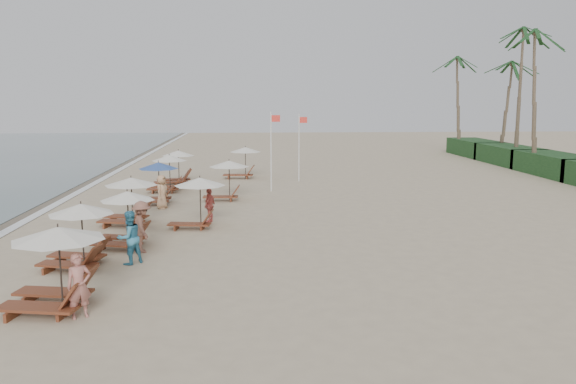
{
  "coord_description": "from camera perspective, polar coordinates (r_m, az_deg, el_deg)",
  "views": [
    {
      "loc": [
        -0.84,
        -18.43,
        5.55
      ],
      "look_at": [
        1.0,
        7.66,
        1.3
      ],
      "focal_mm": 35.34,
      "sensor_mm": 36.0,
      "label": 1
    }
  ],
  "objects": [
    {
      "name": "lounger_station_4",
      "position": [
        31.25,
        -13.24,
        0.85
      ],
      "size": [
        2.46,
        2.13,
        2.27
      ],
      "color": "maroon",
      "rests_on": "ground"
    },
    {
      "name": "lounger_station_2",
      "position": [
        22.42,
        -16.34,
        -2.75
      ],
      "size": [
        2.47,
        2.23,
        2.16
      ],
      "color": "maroon",
      "rests_on": "ground"
    },
    {
      "name": "lounger_station_1",
      "position": [
        20.2,
        -20.61,
        -4.22
      ],
      "size": [
        2.56,
        2.27,
        2.17
      ],
      "color": "maroon",
      "rests_on": "ground"
    },
    {
      "name": "wet_sand_band",
      "position": [
        31.22,
        -25.9,
        -1.94
      ],
      "size": [
        3.2,
        140.0,
        0.01
      ],
      "primitive_type": "cube",
      "color": "#6B5E4C",
      "rests_on": "ground"
    },
    {
      "name": "flag_pole_far",
      "position": [
        38.93,
        1.17,
        4.82
      ],
      "size": [
        0.6,
        0.08,
        4.62
      ],
      "color": "silver",
      "rests_on": "ground"
    },
    {
      "name": "inland_station_0",
      "position": [
        24.89,
        -9.25,
        -0.39
      ],
      "size": [
        2.6,
        2.24,
        2.22
      ],
      "color": "maroon",
      "rests_on": "ground"
    },
    {
      "name": "ground",
      "position": [
        19.26,
        -1.38,
        -7.52
      ],
      "size": [
        160.0,
        160.0,
        0.0
      ],
      "primitive_type": "plane",
      "color": "tan",
      "rests_on": "ground"
    },
    {
      "name": "lounger_station_0",
      "position": [
        16.42,
        -22.78,
        -7.16
      ],
      "size": [
        2.82,
        2.44,
        2.26
      ],
      "color": "maroon",
      "rests_on": "ground"
    },
    {
      "name": "beachgoer_far_b",
      "position": [
        29.92,
        -12.59,
        0.02
      ],
      "size": [
        0.77,
        0.98,
        1.75
      ],
      "primitive_type": "imported",
      "rotation": [
        0.0,
        0.0,
        1.29
      ],
      "color": "tan",
      "rests_on": "ground"
    },
    {
      "name": "inland_station_2",
      "position": [
        40.64,
        -4.67,
        3.2
      ],
      "size": [
        2.82,
        2.24,
        2.22
      ],
      "color": "maroon",
      "rests_on": "ground"
    },
    {
      "name": "beachgoer_near",
      "position": [
        15.64,
        -20.28,
        -8.84
      ],
      "size": [
        0.74,
        0.66,
        1.7
      ],
      "primitive_type": "imported",
      "rotation": [
        0.0,
        0.0,
        0.5
      ],
      "color": "#AE6A5E",
      "rests_on": "ground"
    },
    {
      "name": "flag_pole_near",
      "position": [
        34.56,
        -1.66,
        4.46
      ],
      "size": [
        0.6,
        0.08,
        4.86
      ],
      "color": "silver",
      "rests_on": "ground"
    },
    {
      "name": "lounger_station_3",
      "position": [
        26.39,
        -15.93,
        -0.87
      ],
      "size": [
        2.71,
        2.36,
        2.14
      ],
      "color": "maroon",
      "rests_on": "ground"
    },
    {
      "name": "beachgoer_mid_a",
      "position": [
        20.08,
        -15.68,
        -4.44
      ],
      "size": [
        1.13,
        1.13,
        1.85
      ],
      "primitive_type": "imported",
      "rotation": [
        0.0,
        0.0,
        3.9
      ],
      "color": "teal",
      "rests_on": "ground"
    },
    {
      "name": "lounger_station_5",
      "position": [
        35.39,
        -12.17,
        1.8
      ],
      "size": [
        2.47,
        2.13,
        2.25
      ],
      "color": "maroon",
      "rests_on": "ground"
    },
    {
      "name": "beachgoer_mid_b",
      "position": [
        21.49,
        -14.48,
        -3.41
      ],
      "size": [
        1.08,
        1.4,
        1.91
      ],
      "primitive_type": "imported",
      "rotation": [
        0.0,
        0.0,
        1.91
      ],
      "color": "brown",
      "rests_on": "ground"
    },
    {
      "name": "lounger_station_6",
      "position": [
        38.1,
        -11.39,
        2.17
      ],
      "size": [
        2.73,
        2.47,
        2.29
      ],
      "color": "maroon",
      "rests_on": "ground"
    },
    {
      "name": "foam_line",
      "position": [
        30.76,
        -23.65,
        -1.93
      ],
      "size": [
        0.5,
        140.0,
        0.02
      ],
      "primitive_type": "cube",
      "color": "white",
      "rests_on": "ground"
    },
    {
      "name": "beachgoer_far_a",
      "position": [
        26.15,
        -7.89,
        -1.33
      ],
      "size": [
        0.7,
        1.01,
        1.59
      ],
      "primitive_type": "imported",
      "rotation": [
        0.0,
        0.0,
        4.34
      ],
      "color": "#C6584F",
      "rests_on": "ground"
    },
    {
      "name": "inland_station_1",
      "position": [
        31.67,
        -6.3,
        1.63
      ],
      "size": [
        2.66,
        2.24,
        2.22
      ],
      "color": "maroon",
      "rests_on": "ground"
    }
  ]
}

